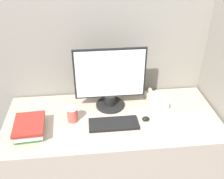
% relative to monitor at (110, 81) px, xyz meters
% --- Properties ---
extents(cubicle_panel_rear, '(2.03, 0.04, 1.62)m').
position_rel_monitor_xyz_m(cubicle_panel_rear, '(-0.00, 0.24, -0.17)').
color(cubicle_panel_rear, gray).
rests_on(cubicle_panel_rear, ground_plane).
extents(cubicle_panel_right, '(0.04, 0.79, 1.62)m').
position_rel_monitor_xyz_m(cubicle_panel_right, '(0.85, -0.13, -0.17)').
color(cubicle_panel_right, gray).
rests_on(cubicle_panel_right, ground_plane).
extents(desk, '(1.63, 0.73, 0.75)m').
position_rel_monitor_xyz_m(desk, '(-0.00, -0.16, -0.60)').
color(desk, tan).
rests_on(desk, ground_plane).
extents(monitor, '(0.55, 0.23, 0.50)m').
position_rel_monitor_xyz_m(monitor, '(0.00, 0.00, 0.00)').
color(monitor, black).
rests_on(monitor, desk).
extents(keyboard, '(0.37, 0.15, 0.02)m').
position_rel_monitor_xyz_m(keyboard, '(0.00, -0.25, -0.22)').
color(keyboard, black).
rests_on(keyboard, desk).
extents(mouse, '(0.06, 0.04, 0.03)m').
position_rel_monitor_xyz_m(mouse, '(0.24, -0.22, -0.21)').
color(mouse, black).
rests_on(mouse, desk).
extents(coffee_cup, '(0.08, 0.08, 0.12)m').
position_rel_monitor_xyz_m(coffee_cup, '(-0.30, -0.16, -0.17)').
color(coffee_cup, '#BF4C3F').
rests_on(coffee_cup, desk).
extents(book_stack, '(0.22, 0.29, 0.09)m').
position_rel_monitor_xyz_m(book_stack, '(-0.60, -0.27, -0.18)').
color(book_stack, '#38723F').
rests_on(book_stack, desk).
extents(desk_telephone, '(0.15, 0.18, 0.10)m').
position_rel_monitor_xyz_m(desk_telephone, '(0.38, -0.01, -0.19)').
color(desk_telephone, beige).
rests_on(desk_telephone, desk).
extents(paper_pile, '(0.23, 0.27, 0.02)m').
position_rel_monitor_xyz_m(paper_pile, '(0.67, -0.30, -0.22)').
color(paper_pile, white).
rests_on(paper_pile, desk).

